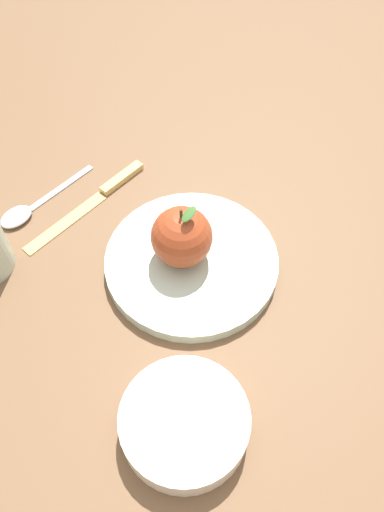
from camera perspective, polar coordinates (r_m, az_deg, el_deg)
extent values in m
plane|color=brown|center=(0.70, -3.19, -0.02)|extent=(2.40, 2.40, 0.00)
cylinder|color=#B2C6B2|center=(0.68, 0.00, -0.53)|extent=(0.23, 0.23, 0.02)
torus|color=#B2C6B2|center=(0.68, 0.00, -0.29)|extent=(0.23, 0.23, 0.01)
sphere|color=#9E3D1E|center=(0.65, -1.13, 2.16)|extent=(0.08, 0.08, 0.08)
cylinder|color=#4C3319|center=(0.61, -1.20, 4.68)|extent=(0.00, 0.00, 0.02)
ellipsoid|color=#386628|center=(0.61, -0.33, 4.68)|extent=(0.02, 0.03, 0.01)
cylinder|color=silver|center=(0.58, -0.84, -17.98)|extent=(0.14, 0.14, 0.04)
torus|color=silver|center=(0.56, -0.86, -17.55)|extent=(0.14, 0.14, 0.01)
cylinder|color=#B7AF9F|center=(0.57, -0.85, -17.61)|extent=(0.11, 0.11, 0.01)
cube|color=#D8B766|center=(0.75, -13.71, 3.79)|extent=(0.06, 0.14, 0.00)
cube|color=#D8B766|center=(0.79, -7.76, 8.56)|extent=(0.04, 0.08, 0.01)
ellipsoid|color=silver|center=(0.77, -18.89, 4.12)|extent=(0.05, 0.06, 0.01)
cube|color=silver|center=(0.80, -14.23, 7.42)|extent=(0.05, 0.11, 0.01)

